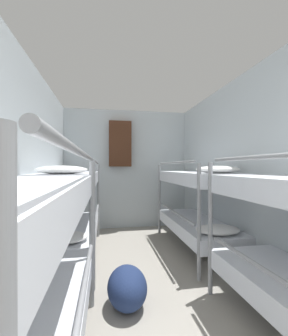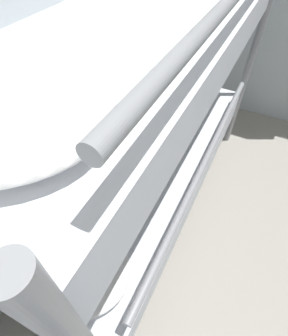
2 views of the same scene
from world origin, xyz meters
name	(u,v)px [view 2 (image 2 of 2)]	position (x,y,z in m)	size (l,w,h in m)	color
bunk_stack_left_far	(139,122)	(-0.90, 3.46, 0.72)	(0.70, 1.83, 1.32)	gray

